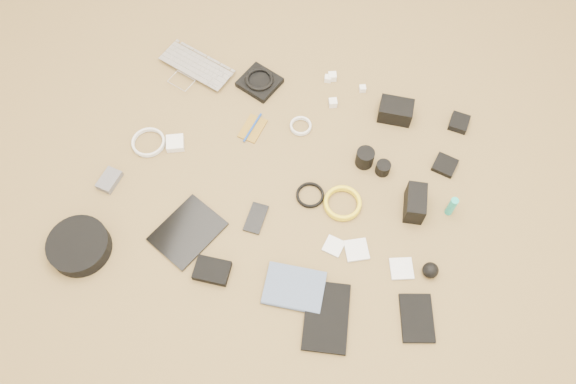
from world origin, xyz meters
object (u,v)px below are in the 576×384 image
(dslr_camera, at_px, (396,111))
(tablet, at_px, (188,232))
(headphone_case, at_px, (79,246))
(laptop, at_px, (190,73))
(paperback, at_px, (290,309))
(phone, at_px, (256,218))

(dslr_camera, relative_size, tablet, 0.55)
(headphone_case, bearing_deg, laptop, 83.17)
(headphone_case, xyz_separation_m, paperback, (0.78, -0.01, -0.02))
(laptop, distance_m, headphone_case, 0.85)
(phone, relative_size, headphone_case, 0.55)
(dslr_camera, bearing_deg, tablet, -134.80)
(dslr_camera, distance_m, headphone_case, 1.30)
(phone, relative_size, paperback, 0.59)
(dslr_camera, bearing_deg, phone, -127.72)
(laptop, xyz_separation_m, paperback, (0.68, -0.85, -0.00))
(dslr_camera, distance_m, phone, 0.71)
(dslr_camera, relative_size, phone, 1.10)
(paperback, bearing_deg, dslr_camera, -16.55)
(paperback, bearing_deg, tablet, 63.69)
(phone, distance_m, headphone_case, 0.63)
(dslr_camera, relative_size, paperback, 0.65)
(laptop, height_order, headphone_case, headphone_case)
(headphone_case, height_order, paperback, headphone_case)
(dslr_camera, height_order, paperback, dslr_camera)
(phone, xyz_separation_m, paperback, (0.21, -0.29, 0.01))
(laptop, relative_size, dslr_camera, 2.41)
(tablet, bearing_deg, laptop, 134.06)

